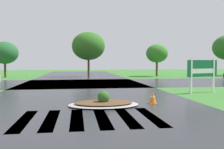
{
  "coord_description": "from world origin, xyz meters",
  "views": [
    {
      "loc": [
        -0.42,
        -2.94,
        2.02
      ],
      "look_at": [
        1.69,
        12.0,
        1.24
      ],
      "focal_mm": 39.58,
      "sensor_mm": 36.0,
      "label": 1
    }
  ],
  "objects": [
    {
      "name": "asphalt_roadway",
      "position": [
        0.0,
        10.0,
        0.0
      ],
      "size": [
        11.08,
        80.0,
        0.01
      ],
      "primitive_type": "cube",
      "color": "#2B2B30",
      "rests_on": "ground"
    },
    {
      "name": "asphalt_cross_road",
      "position": [
        0.0,
        20.41,
        0.0
      ],
      "size": [
        90.0,
        9.97,
        0.01
      ],
      "primitive_type": "cube",
      "color": "#2B2B30",
      "rests_on": "ground"
    },
    {
      "name": "crosswalk_stripes",
      "position": [
        0.0,
        5.79,
        0.0
      ],
      "size": [
        4.95,
        3.32,
        0.01
      ],
      "color": "white",
      "rests_on": "ground"
    },
    {
      "name": "background_treeline",
      "position": [
        7.62,
        30.55,
        3.85
      ],
      "size": [
        35.08,
        4.8,
        6.02
      ],
      "color": "#4C3823",
      "rests_on": "ground"
    },
    {
      "name": "traffic_cone",
      "position": [
        3.19,
        8.51,
        0.27
      ],
      "size": [
        0.36,
        0.36,
        0.57
      ],
      "color": "orange",
      "rests_on": "ground"
    },
    {
      "name": "median_island",
      "position": [
        0.76,
        8.23,
        0.13
      ],
      "size": [
        3.24,
        2.14,
        0.68
      ],
      "color": "#9E9B93",
      "rests_on": "ground"
    },
    {
      "name": "estate_billboard",
      "position": [
        7.57,
        11.95,
        1.47
      ],
      "size": [
        2.41,
        0.86,
        2.18
      ],
      "rotation": [
        0.0,
        0.0,
        3.46
      ],
      "color": "white",
      "rests_on": "ground"
    }
  ]
}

